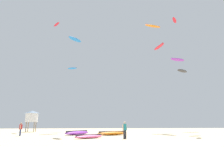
{
  "coord_description": "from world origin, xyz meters",
  "views": [
    {
      "loc": [
        -4.8,
        -15.77,
        1.51
      ],
      "look_at": [
        0.0,
        21.9,
        10.96
      ],
      "focal_mm": 32.63,
      "sensor_mm": 36.0,
      "label": 1
    }
  ],
  "objects_px": {
    "kite_aloft_2": "(182,71)",
    "kite_aloft_3": "(178,60)",
    "person_foreground": "(125,129)",
    "kite_aloft_4": "(153,26)",
    "kite_aloft_5": "(75,39)",
    "kite_aloft_6": "(174,20)",
    "kite_aloft_1": "(57,24)",
    "kite_grounded_mid": "(113,133)",
    "kite_aloft_0": "(159,47)",
    "kite_aloft_8": "(72,68)",
    "person_midground": "(21,128)",
    "lifeguard_tower": "(32,116)",
    "kite_grounded_near": "(77,133)",
    "kite_grounded_far": "(89,136)"
  },
  "relations": [
    {
      "from": "kite_aloft_3",
      "to": "kite_aloft_6",
      "type": "bearing_deg",
      "value": -115.91
    },
    {
      "from": "kite_aloft_5",
      "to": "kite_aloft_6",
      "type": "xyz_separation_m",
      "value": [
        17.83,
        -10.88,
        -0.07
      ]
    },
    {
      "from": "kite_aloft_1",
      "to": "kite_grounded_mid",
      "type": "bearing_deg",
      "value": -57.55
    },
    {
      "from": "lifeguard_tower",
      "to": "kite_aloft_3",
      "type": "relative_size",
      "value": 1.0
    },
    {
      "from": "kite_aloft_3",
      "to": "kite_aloft_8",
      "type": "xyz_separation_m",
      "value": [
        -24.95,
        0.99,
        -2.78
      ]
    },
    {
      "from": "kite_aloft_0",
      "to": "kite_aloft_4",
      "type": "distance_m",
      "value": 9.81
    },
    {
      "from": "kite_grounded_far",
      "to": "kite_aloft_0",
      "type": "distance_m",
      "value": 24.32
    },
    {
      "from": "kite_aloft_2",
      "to": "kite_aloft_3",
      "type": "height_order",
      "value": "kite_aloft_3"
    },
    {
      "from": "person_foreground",
      "to": "kite_aloft_4",
      "type": "distance_m",
      "value": 31.89
    },
    {
      "from": "kite_aloft_1",
      "to": "kite_aloft_4",
      "type": "bearing_deg",
      "value": -13.4
    },
    {
      "from": "kite_aloft_1",
      "to": "kite_aloft_6",
      "type": "distance_m",
      "value": 28.75
    },
    {
      "from": "kite_aloft_3",
      "to": "kite_aloft_5",
      "type": "xyz_separation_m",
      "value": [
        -24.42,
        -2.68,
        2.76
      ]
    },
    {
      "from": "person_foreground",
      "to": "kite_aloft_3",
      "type": "xyz_separation_m",
      "value": [
        17.45,
        22.33,
        15.59
      ]
    },
    {
      "from": "kite_aloft_5",
      "to": "kite_aloft_0",
      "type": "bearing_deg",
      "value": -20.16
    },
    {
      "from": "kite_aloft_2",
      "to": "kite_aloft_3",
      "type": "distance_m",
      "value": 16.75
    },
    {
      "from": "kite_aloft_5",
      "to": "kite_aloft_6",
      "type": "distance_m",
      "value": 20.89
    },
    {
      "from": "kite_grounded_near",
      "to": "kite_aloft_8",
      "type": "distance_m",
      "value": 20.11
    },
    {
      "from": "lifeguard_tower",
      "to": "kite_aloft_2",
      "type": "relative_size",
      "value": 1.53
    },
    {
      "from": "kite_grounded_near",
      "to": "kite_aloft_6",
      "type": "xyz_separation_m",
      "value": [
        16.17,
        0.16,
        19.0
      ]
    },
    {
      "from": "kite_aloft_3",
      "to": "kite_grounded_far",
      "type": "bearing_deg",
      "value": -134.74
    },
    {
      "from": "kite_grounded_near",
      "to": "kite_grounded_mid",
      "type": "relative_size",
      "value": 1.02
    },
    {
      "from": "lifeguard_tower",
      "to": "kite_aloft_1",
      "type": "height_order",
      "value": "kite_aloft_1"
    },
    {
      "from": "kite_aloft_5",
      "to": "lifeguard_tower",
      "type": "bearing_deg",
      "value": 167.77
    },
    {
      "from": "person_midground",
      "to": "kite_aloft_2",
      "type": "xyz_separation_m",
      "value": [
        23.85,
        1.46,
        8.94
      ]
    },
    {
      "from": "lifeguard_tower",
      "to": "kite_aloft_0",
      "type": "xyz_separation_m",
      "value": [
        24.48,
        -7.79,
        13.06
      ]
    },
    {
      "from": "person_foreground",
      "to": "kite_aloft_4",
      "type": "bearing_deg",
      "value": -55.35
    },
    {
      "from": "kite_grounded_mid",
      "to": "kite_aloft_4",
      "type": "height_order",
      "value": "kite_aloft_4"
    },
    {
      "from": "person_midground",
      "to": "kite_aloft_6",
      "type": "distance_m",
      "value": 29.82
    },
    {
      "from": "kite_aloft_0",
      "to": "kite_grounded_far",
      "type": "bearing_deg",
      "value": -136.53
    },
    {
      "from": "kite_aloft_0",
      "to": "kite_aloft_2",
      "type": "bearing_deg",
      "value": -72.46
    },
    {
      "from": "kite_grounded_far",
      "to": "lifeguard_tower",
      "type": "relative_size",
      "value": 0.85
    },
    {
      "from": "kite_grounded_mid",
      "to": "kite_aloft_3",
      "type": "xyz_separation_m",
      "value": [
        17.85,
        15.49,
        16.34
      ]
    },
    {
      "from": "kite_aloft_0",
      "to": "kite_aloft_2",
      "type": "xyz_separation_m",
      "value": [
        1.67,
        -5.3,
        -6.18
      ]
    },
    {
      "from": "kite_aloft_2",
      "to": "kite_aloft_6",
      "type": "xyz_separation_m",
      "value": [
        -0.39,
        0.49,
        9.36
      ]
    },
    {
      "from": "kite_aloft_0",
      "to": "kite_aloft_8",
      "type": "relative_size",
      "value": 1.69
    },
    {
      "from": "kite_grounded_mid",
      "to": "kite_aloft_6",
      "type": "distance_m",
      "value": 22.19
    },
    {
      "from": "lifeguard_tower",
      "to": "kite_aloft_2",
      "type": "distance_m",
      "value": 30.05
    },
    {
      "from": "kite_aloft_1",
      "to": "kite_aloft_2",
      "type": "xyz_separation_m",
      "value": [
        23.26,
        -16.81,
        -15.5
      ]
    },
    {
      "from": "kite_aloft_2",
      "to": "kite_aloft_6",
      "type": "height_order",
      "value": "kite_aloft_6"
    },
    {
      "from": "person_midground",
      "to": "kite_grounded_far",
      "type": "distance_m",
      "value": 10.64
    },
    {
      "from": "kite_grounded_near",
      "to": "kite_aloft_1",
      "type": "height_order",
      "value": "kite_aloft_1"
    },
    {
      "from": "kite_aloft_3",
      "to": "kite_aloft_0",
      "type": "bearing_deg",
      "value": -131.94
    },
    {
      "from": "kite_aloft_1",
      "to": "kite_aloft_6",
      "type": "height_order",
      "value": "kite_aloft_1"
    },
    {
      "from": "person_foreground",
      "to": "kite_aloft_1",
      "type": "relative_size",
      "value": 0.62
    },
    {
      "from": "kite_grounded_far",
      "to": "kite_aloft_8",
      "type": "height_order",
      "value": "kite_aloft_8"
    },
    {
      "from": "lifeguard_tower",
      "to": "kite_grounded_near",
      "type": "bearing_deg",
      "value": -53.08
    },
    {
      "from": "person_foreground",
      "to": "person_midground",
      "type": "relative_size",
      "value": 1.03
    },
    {
      "from": "kite_aloft_8",
      "to": "kite_grounded_mid",
      "type": "bearing_deg",
      "value": -66.69
    },
    {
      "from": "kite_aloft_1",
      "to": "kite_aloft_4",
      "type": "distance_m",
      "value": 23.44
    },
    {
      "from": "kite_aloft_1",
      "to": "kite_aloft_6",
      "type": "relative_size",
      "value": 1.22
    }
  ]
}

